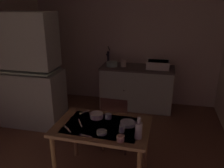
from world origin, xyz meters
TOP-DOWN VIEW (x-y plane):
  - ground_plane at (0.00, 0.00)m, footprint 4.87×4.87m
  - wall_back at (0.00, 1.98)m, footprint 3.97×0.10m
  - hutch_cabinet at (-1.39, 0.50)m, footprint 1.04×0.59m
  - counter_cabinet at (0.32, 1.61)m, footprint 1.47×0.64m
  - sink_basin at (0.72, 1.61)m, footprint 0.44×0.34m
  - hand_pump at (-0.30, 1.66)m, footprint 0.05×0.27m
  - mixing_bowl_counter at (-0.20, 1.56)m, footprint 0.22×0.22m
  - stoneware_crock at (0.04, 1.58)m, footprint 0.11×0.11m
  - dining_table at (0.17, -0.57)m, footprint 1.14×0.77m
  - chair_far_side at (0.21, 0.03)m, footprint 0.42×0.42m
  - serving_bowl_wide at (0.06, -0.40)m, footprint 0.17×0.17m
  - soup_bowl_small at (0.47, -0.50)m, footprint 0.18×0.18m
  - sauce_dish at (0.22, -0.76)m, footprint 0.11×0.11m
  - teacup_mint at (0.20, -0.40)m, footprint 0.09×0.09m
  - teacup_cream at (0.43, -0.67)m, footprint 0.06×0.06m
  - mug_dark at (0.45, -0.86)m, footprint 0.08×0.08m
  - glass_bottle at (0.62, -0.75)m, footprint 0.08×0.08m
  - table_knife at (-0.10, -0.58)m, footprint 0.12×0.18m
  - teaspoon_near_bowl at (0.06, -0.84)m, footprint 0.15×0.04m
  - teaspoon_by_cup at (-0.15, -0.30)m, footprint 0.09×0.14m
  - serving_spoon at (-0.19, -0.75)m, footprint 0.13×0.12m

SIDE VIEW (x-z plane):
  - ground_plane at x=0.00m, z-range 0.00..0.00m
  - counter_cabinet at x=0.32m, z-range 0.00..0.87m
  - chair_far_side at x=0.21m, z-range 0.03..0.90m
  - dining_table at x=0.17m, z-range 0.27..1.00m
  - table_knife at x=-0.10m, z-range 0.73..0.74m
  - teaspoon_near_bowl at x=0.06m, z-range 0.73..0.74m
  - teaspoon_by_cup at x=-0.15m, z-range 0.73..0.74m
  - serving_spoon at x=-0.19m, z-range 0.73..0.74m
  - sauce_dish at x=0.22m, z-range 0.73..0.77m
  - soup_bowl_small at x=0.47m, z-range 0.73..0.77m
  - serving_bowl_wide at x=0.06m, z-range 0.73..0.79m
  - teacup_mint at x=0.20m, z-range 0.73..0.79m
  - mug_dark at x=0.45m, z-range 0.73..0.80m
  - teacup_cream at x=0.43m, z-range 0.73..0.81m
  - glass_bottle at x=0.62m, z-range 0.71..0.96m
  - mixing_bowl_counter at x=-0.20m, z-range 0.87..0.96m
  - hutch_cabinet at x=-1.39m, z-range -0.06..1.91m
  - stoneware_crock at x=0.04m, z-range 0.87..1.00m
  - sink_basin at x=0.72m, z-range 0.87..1.02m
  - hand_pump at x=-0.30m, z-range 0.84..1.23m
  - wall_back at x=0.00m, z-range 0.00..2.46m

